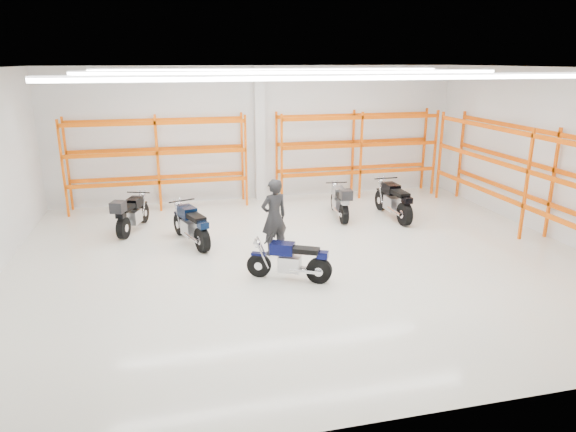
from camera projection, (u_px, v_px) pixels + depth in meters
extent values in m
plane|color=silver|center=(304.00, 258.00, 12.62)|extent=(14.00, 14.00, 0.00)
cube|color=silver|center=(259.00, 134.00, 17.54)|extent=(14.00, 0.02, 4.50)
cube|color=silver|center=(431.00, 263.00, 6.38)|extent=(14.00, 0.02, 4.50)
cube|color=silver|center=(561.00, 156.00, 13.51)|extent=(0.02, 12.00, 4.50)
cube|color=white|center=(305.00, 68.00, 11.30)|extent=(14.00, 12.00, 0.02)
cube|color=white|center=(353.00, 77.00, 8.54)|extent=(10.00, 0.22, 0.10)
cube|color=white|center=(300.00, 72.00, 11.80)|extent=(10.00, 0.22, 0.10)
cube|color=white|center=(273.00, 70.00, 14.59)|extent=(10.00, 0.22, 0.10)
cylinder|color=black|center=(259.00, 265.00, 11.47)|extent=(0.54, 0.35, 0.55)
cylinder|color=black|center=(319.00, 271.00, 11.15)|extent=(0.58, 0.40, 0.56)
cylinder|color=silver|center=(259.00, 265.00, 11.47)|extent=(0.22, 0.20, 0.18)
cylinder|color=silver|center=(319.00, 271.00, 11.15)|extent=(0.26, 0.25, 0.20)
cube|color=#070B33|center=(259.00, 254.00, 11.39)|extent=(0.35, 0.27, 0.05)
cube|color=#B7B7BC|center=(290.00, 264.00, 11.27)|extent=(0.57, 0.51, 0.35)
cube|color=#A5A5AA|center=(305.00, 269.00, 11.22)|extent=(0.62, 0.39, 0.07)
cube|color=#070B33|center=(283.00, 248.00, 11.21)|extent=(0.59, 0.51, 0.25)
cube|color=black|center=(305.00, 250.00, 11.09)|extent=(0.66, 0.52, 0.11)
cube|color=#070B33|center=(323.00, 255.00, 11.03)|extent=(0.30, 0.29, 0.15)
cylinder|color=black|center=(269.00, 239.00, 11.22)|extent=(0.32, 0.58, 0.03)
sphere|color=silver|center=(257.00, 244.00, 11.33)|extent=(0.17, 0.17, 0.17)
cylinder|color=silver|center=(305.00, 272.00, 11.08)|extent=(0.64, 0.39, 0.08)
cylinder|color=black|center=(144.00, 213.00, 15.31)|extent=(0.31, 0.59, 0.58)
cylinder|color=black|center=(123.00, 228.00, 13.92)|extent=(0.37, 0.63, 0.60)
cylinder|color=silver|center=(144.00, 213.00, 15.31)|extent=(0.19, 0.23, 0.19)
cylinder|color=silver|center=(123.00, 228.00, 13.92)|extent=(0.26, 0.27, 0.21)
cube|color=black|center=(143.00, 204.00, 15.22)|extent=(0.26, 0.38, 0.06)
cube|color=#B7B7BC|center=(133.00, 217.00, 14.55)|extent=(0.50, 0.59, 0.37)
cube|color=#A5A5AA|center=(128.00, 224.00, 14.23)|extent=(0.34, 0.68, 0.08)
cube|color=black|center=(135.00, 203.00, 14.61)|extent=(0.49, 0.62, 0.27)
cube|color=black|center=(127.00, 208.00, 14.09)|extent=(0.49, 0.70, 0.12)
cube|color=black|center=(121.00, 215.00, 13.73)|extent=(0.29, 0.31, 0.16)
cylinder|color=black|center=(138.00, 192.00, 14.86)|extent=(0.65, 0.26, 0.03)
sphere|color=silver|center=(143.00, 195.00, 15.19)|extent=(0.18, 0.18, 0.18)
cylinder|color=silver|center=(122.00, 224.00, 14.21)|extent=(0.33, 0.72, 0.09)
cube|color=black|center=(118.00, 207.00, 13.54)|extent=(0.44, 0.46, 0.29)
cylinder|color=black|center=(180.00, 224.00, 14.19)|extent=(0.32, 0.63, 0.62)
cylinder|color=black|center=(202.00, 240.00, 12.94)|extent=(0.39, 0.67, 0.64)
cylinder|color=silver|center=(180.00, 224.00, 14.19)|extent=(0.20, 0.24, 0.21)
cylinder|color=silver|center=(202.00, 240.00, 12.94)|extent=(0.27, 0.28, 0.23)
cube|color=#0A1938|center=(179.00, 214.00, 14.10)|extent=(0.27, 0.40, 0.06)
cube|color=#B7B7BC|center=(191.00, 228.00, 13.51)|extent=(0.53, 0.63, 0.39)
cube|color=#A5A5AA|center=(197.00, 236.00, 13.22)|extent=(0.36, 0.72, 0.08)
cube|color=#0A1938|center=(187.00, 212.00, 13.54)|extent=(0.52, 0.66, 0.29)
cube|color=black|center=(196.00, 217.00, 13.08)|extent=(0.52, 0.75, 0.12)
cube|color=#0A1938|center=(203.00, 225.00, 12.75)|extent=(0.30, 0.33, 0.17)
cylinder|color=black|center=(182.00, 201.00, 13.76)|extent=(0.69, 0.27, 0.04)
sphere|color=silver|center=(178.00, 204.00, 14.06)|extent=(0.20, 0.20, 0.20)
cylinder|color=silver|center=(191.00, 237.00, 13.10)|extent=(0.34, 0.76, 0.09)
cylinder|color=black|center=(334.00, 202.00, 16.57)|extent=(0.18, 0.58, 0.57)
cylinder|color=black|center=(344.00, 214.00, 15.20)|extent=(0.24, 0.61, 0.59)
cylinder|color=silver|center=(334.00, 202.00, 16.57)|extent=(0.16, 0.21, 0.19)
cylinder|color=silver|center=(344.00, 214.00, 15.20)|extent=(0.21, 0.23, 0.21)
cube|color=#989A9E|center=(334.00, 193.00, 16.49)|extent=(0.18, 0.36, 0.06)
cube|color=#B7B7BC|center=(339.00, 204.00, 15.83)|extent=(0.40, 0.53, 0.36)
cube|color=#A5A5AA|center=(342.00, 211.00, 15.51)|extent=(0.19, 0.68, 0.08)
cube|color=#989A9E|center=(338.00, 192.00, 15.89)|extent=(0.38, 0.57, 0.27)
cube|color=black|center=(342.00, 196.00, 15.38)|extent=(0.36, 0.66, 0.11)
cube|color=#989A9E|center=(345.00, 202.00, 15.02)|extent=(0.24, 0.27, 0.15)
cylinder|color=black|center=(336.00, 183.00, 16.13)|extent=(0.67, 0.11, 0.03)
sphere|color=silver|center=(334.00, 185.00, 16.45)|extent=(0.18, 0.18, 0.18)
cylinder|color=silver|center=(337.00, 211.00, 15.46)|extent=(0.17, 0.72, 0.09)
cube|color=black|center=(346.00, 195.00, 14.84)|extent=(0.36, 0.40, 0.29)
cylinder|color=black|center=(381.00, 200.00, 16.56)|extent=(0.15, 0.66, 0.66)
cylinder|color=black|center=(405.00, 214.00, 15.03)|extent=(0.21, 0.69, 0.68)
cylinder|color=silver|center=(381.00, 200.00, 16.56)|extent=(0.16, 0.22, 0.22)
cylinder|color=silver|center=(405.00, 214.00, 15.03)|extent=(0.23, 0.25, 0.24)
cube|color=black|center=(381.00, 190.00, 16.47)|extent=(0.17, 0.40, 0.07)
cube|color=#B7B7BC|center=(393.00, 203.00, 15.73)|extent=(0.41, 0.58, 0.42)
cube|color=#A5A5AA|center=(399.00, 210.00, 15.38)|extent=(0.15, 0.77, 0.09)
cube|color=black|center=(391.00, 188.00, 15.79)|extent=(0.39, 0.62, 0.31)
cube|color=black|center=(400.00, 193.00, 15.22)|extent=(0.35, 0.73, 0.13)
cube|color=black|center=(407.00, 200.00, 14.82)|extent=(0.25, 0.29, 0.18)
cylinder|color=black|center=(386.00, 178.00, 16.07)|extent=(0.77, 0.06, 0.04)
sphere|color=silver|center=(381.00, 181.00, 16.42)|extent=(0.21, 0.21, 0.21)
cylinder|color=silver|center=(394.00, 211.00, 15.29)|extent=(0.12, 0.83, 0.10)
imported|color=black|center=(274.00, 217.00, 12.63)|extent=(0.81, 0.65, 1.93)
cube|color=white|center=(260.00, 135.00, 17.37)|extent=(0.32, 0.32, 4.50)
cube|color=#FF6200|center=(67.00, 164.00, 16.27)|extent=(0.07, 0.07, 3.00)
cube|color=#FF6200|center=(63.00, 169.00, 15.53)|extent=(0.07, 0.07, 3.00)
cube|color=#FF6200|center=(158.00, 160.00, 16.89)|extent=(0.07, 0.07, 3.00)
cube|color=#FF6200|center=(158.00, 165.00, 16.15)|extent=(0.07, 0.07, 3.00)
cube|color=#FF6200|center=(242.00, 157.00, 17.52)|extent=(0.07, 0.07, 3.00)
cube|color=#FF6200|center=(246.00, 161.00, 16.77)|extent=(0.07, 0.07, 3.00)
cube|color=#FF6200|center=(159.00, 177.00, 17.06)|extent=(5.60, 0.07, 0.12)
cube|color=#FF6200|center=(159.00, 182.00, 16.31)|extent=(5.60, 0.07, 0.12)
cube|color=#FF6200|center=(157.00, 149.00, 16.78)|extent=(5.60, 0.07, 0.12)
cube|color=#FF6200|center=(157.00, 153.00, 16.04)|extent=(5.60, 0.07, 0.12)
cube|color=#FF6200|center=(155.00, 120.00, 16.51)|extent=(5.60, 0.07, 0.12)
cube|color=#FF6200|center=(155.00, 123.00, 15.77)|extent=(5.60, 0.07, 0.12)
cube|color=#FF6200|center=(277.00, 155.00, 17.78)|extent=(0.07, 0.07, 3.00)
cube|color=#FF6200|center=(282.00, 160.00, 17.04)|extent=(0.07, 0.07, 3.00)
cube|color=#FF6200|center=(353.00, 152.00, 18.40)|extent=(0.07, 0.07, 3.00)
cube|color=#FF6200|center=(361.00, 156.00, 17.66)|extent=(0.07, 0.07, 3.00)
cube|color=#FF6200|center=(424.00, 149.00, 19.03)|extent=(0.07, 0.07, 3.00)
cube|color=#FF6200|center=(435.00, 153.00, 18.28)|extent=(0.07, 0.07, 3.00)
cube|color=#FF6200|center=(352.00, 168.00, 18.57)|extent=(5.60, 0.07, 0.12)
cube|color=#FF6200|center=(360.00, 172.00, 17.82)|extent=(5.60, 0.07, 0.12)
cube|color=#FF6200|center=(353.00, 142.00, 18.29)|extent=(5.60, 0.07, 0.12)
cube|color=#FF6200|center=(361.00, 145.00, 17.55)|extent=(5.60, 0.07, 0.12)
cube|color=#FF6200|center=(354.00, 115.00, 18.02)|extent=(5.60, 0.07, 0.12)
cube|color=#FF6200|center=(362.00, 118.00, 17.28)|extent=(5.60, 0.07, 0.12)
cube|color=#FF6200|center=(552.00, 184.00, 13.71)|extent=(0.07, 0.07, 3.00)
cube|color=#FF6200|center=(526.00, 185.00, 13.53)|extent=(0.07, 0.07, 3.00)
cube|color=#FF6200|center=(461.00, 155.00, 17.89)|extent=(0.07, 0.07, 3.00)
cube|color=#FF6200|center=(440.00, 156.00, 17.72)|extent=(0.07, 0.07, 3.00)
cube|color=#FF6200|center=(549.00, 204.00, 13.87)|extent=(0.07, 9.00, 0.12)
cube|color=#FF6200|center=(524.00, 206.00, 13.69)|extent=(0.07, 9.00, 0.12)
cube|color=#FF6200|center=(554.00, 170.00, 13.60)|extent=(0.07, 9.00, 0.12)
cube|color=#FF6200|center=(528.00, 171.00, 13.42)|extent=(0.07, 9.00, 0.12)
cube|color=#FF6200|center=(560.00, 135.00, 13.32)|extent=(0.07, 9.00, 0.12)
cube|color=#FF6200|center=(533.00, 136.00, 13.15)|extent=(0.07, 9.00, 0.12)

